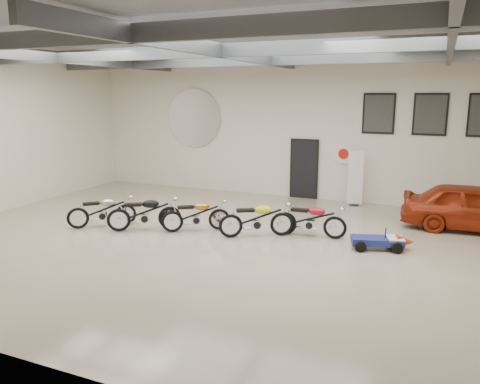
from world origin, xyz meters
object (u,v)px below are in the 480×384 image
at_px(motorcycle_gold, 196,214).
at_px(vintage_car, 475,207).
at_px(motorcycle_red, 310,219).
at_px(go_kart, 383,238).
at_px(banner_stand, 355,178).
at_px(motorcycle_silver, 102,210).
at_px(motorcycle_black, 144,212).
at_px(motorcycle_yellow, 256,218).

bearing_deg(motorcycle_gold, vintage_car, -10.21).
relative_size(motorcycle_gold, motorcycle_red, 0.98).
bearing_deg(go_kart, banner_stand, 92.06).
height_order(motorcycle_silver, motorcycle_black, motorcycle_black).
bearing_deg(go_kart, motorcycle_black, 172.22).
distance_m(motorcycle_black, vintage_car, 9.21).
bearing_deg(motorcycle_silver, motorcycle_yellow, -30.64).
height_order(banner_stand, go_kart, banner_stand).
height_order(motorcycle_black, motorcycle_gold, motorcycle_black).
bearing_deg(motorcycle_red, motorcycle_silver, -169.73).
height_order(banner_stand, motorcycle_yellow, banner_stand).
xyz_separation_m(motorcycle_gold, motorcycle_red, (3.04, 0.75, 0.01)).
height_order(motorcycle_red, go_kart, motorcycle_red).
xyz_separation_m(banner_stand, go_kart, (1.44, -4.40, -0.67)).
relative_size(motorcycle_yellow, go_kart, 1.30).
distance_m(motorcycle_yellow, go_kart, 3.25).
bearing_deg(motorcycle_silver, motorcycle_red, -27.60).
distance_m(banner_stand, motorcycle_black, 7.24).
bearing_deg(motorcycle_red, banner_stand, 79.66).
height_order(motorcycle_gold, vintage_car, vintage_car).
distance_m(banner_stand, motorcycle_silver, 8.31).
xyz_separation_m(motorcycle_gold, vintage_car, (7.10, 3.13, 0.18)).
bearing_deg(motorcycle_black, motorcycle_yellow, -21.83).
xyz_separation_m(motorcycle_yellow, motorcycle_red, (1.31, 0.57, -0.02)).
distance_m(motorcycle_silver, vintage_car, 10.50).
bearing_deg(motorcycle_yellow, motorcycle_black, 161.27).
bearing_deg(motorcycle_yellow, motorcycle_silver, 159.98).
xyz_separation_m(motorcycle_black, go_kart, (6.33, 0.92, -0.24)).
bearing_deg(vintage_car, motorcycle_silver, 108.61).
distance_m(banner_stand, motorcycle_yellow, 5.01).
bearing_deg(motorcycle_black, go_kart, -25.71).
bearing_deg(motorcycle_red, motorcycle_black, -167.96).
distance_m(banner_stand, motorcycle_red, 4.14).
distance_m(banner_stand, go_kart, 4.68).
relative_size(motorcycle_yellow, motorcycle_red, 1.04).
bearing_deg(motorcycle_gold, motorcycle_silver, 160.07).
relative_size(motorcycle_silver, motorcycle_red, 0.99).
bearing_deg(banner_stand, motorcycle_silver, -148.02).
distance_m(motorcycle_red, go_kart, 1.96).
xyz_separation_m(banner_stand, motorcycle_red, (-0.48, -4.09, -0.45)).
bearing_deg(banner_stand, vintage_car, -35.00).
bearing_deg(banner_stand, go_kart, -81.46).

